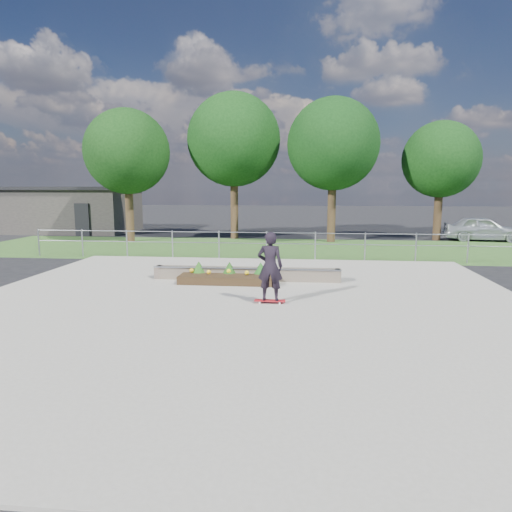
{
  "coord_description": "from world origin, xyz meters",
  "views": [
    {
      "loc": [
        1.55,
        -11.15,
        3.07
      ],
      "look_at": [
        0.2,
        1.5,
        1.1
      ],
      "focal_mm": 32.0,
      "sensor_mm": 36.0,
      "label": 1
    }
  ],
  "objects": [
    {
      "name": "tree_mid_left",
      "position": [
        -2.5,
        15.0,
        5.61
      ],
      "size": [
        5.25,
        5.25,
        8.25
      ],
      "color": "#362315",
      "rests_on": "ground"
    },
    {
      "name": "tree_far_left",
      "position": [
        -8.0,
        13.0,
        4.85
      ],
      "size": [
        4.55,
        4.55,
        7.15
      ],
      "color": "#392616",
      "rests_on": "ground"
    },
    {
      "name": "skateboarder",
      "position": [
        0.69,
        0.28,
        1.03
      ],
      "size": [
        0.8,
        0.44,
        1.86
      ],
      "color": "white",
      "rests_on": "concrete_slab"
    },
    {
      "name": "grind_ledge",
      "position": [
        -0.29,
        3.14,
        0.26
      ],
      "size": [
        6.0,
        0.44,
        0.43
      ],
      "color": "brown",
      "rests_on": "concrete_slab"
    },
    {
      "name": "grass_verge",
      "position": [
        0.0,
        11.0,
        0.01
      ],
      "size": [
        30.0,
        8.0,
        0.02
      ],
      "primitive_type": "cube",
      "color": "#2D5220",
      "rests_on": "ground"
    },
    {
      "name": "fence",
      "position": [
        0.0,
        7.5,
        0.77
      ],
      "size": [
        20.06,
        0.06,
        1.2
      ],
      "color": "gray",
      "rests_on": "ground"
    },
    {
      "name": "parked_car",
      "position": [
        11.45,
        15.4,
        0.69
      ],
      "size": [
        4.26,
        2.18,
        1.39
      ],
      "primitive_type": "imported",
      "rotation": [
        0.0,
        0.0,
        1.43
      ],
      "color": "#ACB1B6",
      "rests_on": "ground"
    },
    {
      "name": "tree_mid_right",
      "position": [
        3.0,
        14.0,
        5.23
      ],
      "size": [
        4.9,
        4.9,
        7.7
      ],
      "color": "#322214",
      "rests_on": "ground"
    },
    {
      "name": "ground",
      "position": [
        0.0,
        0.0,
        0.0
      ],
      "size": [
        120.0,
        120.0,
        0.0
      ],
      "primitive_type": "plane",
      "color": "black",
      "rests_on": "ground"
    },
    {
      "name": "building",
      "position": [
        -14.0,
        18.0,
        1.51
      ],
      "size": [
        8.4,
        5.4,
        3.0
      ],
      "color": "#2E2B28",
      "rests_on": "ground"
    },
    {
      "name": "concrete_slab",
      "position": [
        0.0,
        0.0,
        0.03
      ],
      "size": [
        15.0,
        15.0,
        0.06
      ],
      "primitive_type": "cube",
      "color": "gray",
      "rests_on": "ground"
    },
    {
      "name": "tree_far_right",
      "position": [
        9.0,
        15.5,
        4.48
      ],
      "size": [
        4.2,
        4.2,
        6.6
      ],
      "color": "black",
      "rests_on": "ground"
    },
    {
      "name": "planter_bed",
      "position": [
        -0.81,
        2.79,
        0.24
      ],
      "size": [
        3.0,
        1.2,
        0.61
      ],
      "color": "black",
      "rests_on": "concrete_slab"
    }
  ]
}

